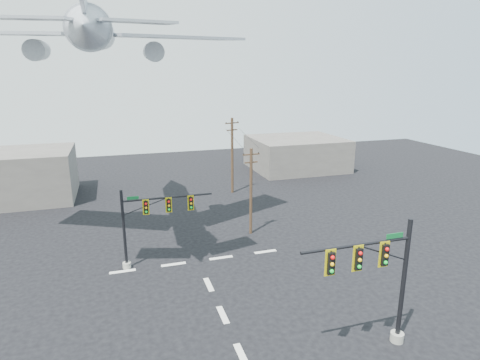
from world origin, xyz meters
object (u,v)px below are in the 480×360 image
object	(u,v)px
signal_mast_near	(380,280)
utility_pole_b	(232,154)
utility_pole_a	(251,190)
airliner	(96,33)
signal_mast_far	(147,222)

from	to	relation	value
signal_mast_near	utility_pole_b	xyz separation A→B (m)	(0.93, 31.68, 0.81)
signal_mast_near	utility_pole_b	distance (m)	31.71
utility_pole_a	signal_mast_near	bearing A→B (deg)	-91.16
signal_mast_near	airliner	world-z (taller)	airliner
utility_pole_a	utility_pole_b	bearing A→B (deg)	75.80
signal_mast_far	utility_pole_a	world-z (taller)	utility_pole_a
signal_mast_far	utility_pole_a	xyz separation A→B (m)	(9.95, 3.87, 0.65)
signal_mast_far	utility_pole_a	size ratio (longest dim) A/B	0.88
utility_pole_a	airliner	world-z (taller)	airliner
utility_pole_a	utility_pole_b	xyz separation A→B (m)	(2.19, 13.73, 0.69)
utility_pole_b	signal_mast_far	bearing A→B (deg)	-140.39
signal_mast_near	utility_pole_a	world-z (taller)	utility_pole_a
signal_mast_far	utility_pole_b	distance (m)	21.42
utility_pole_b	airliner	distance (m)	22.63
utility_pole_a	signal_mast_far	bearing A→B (deg)	-163.90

